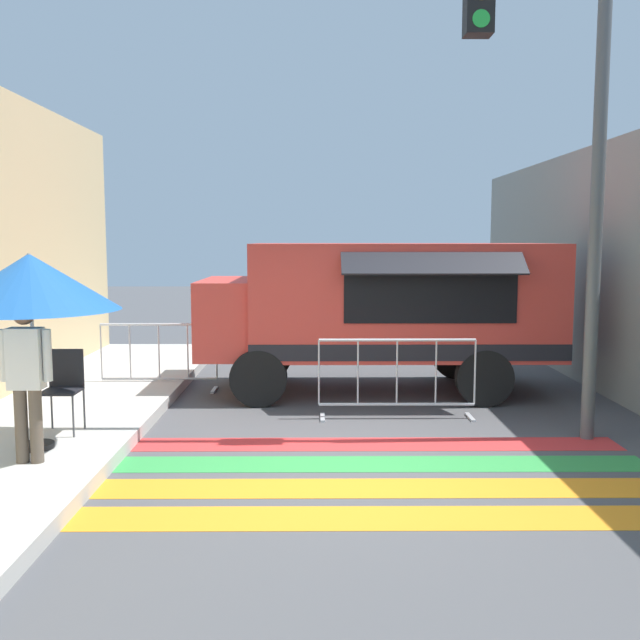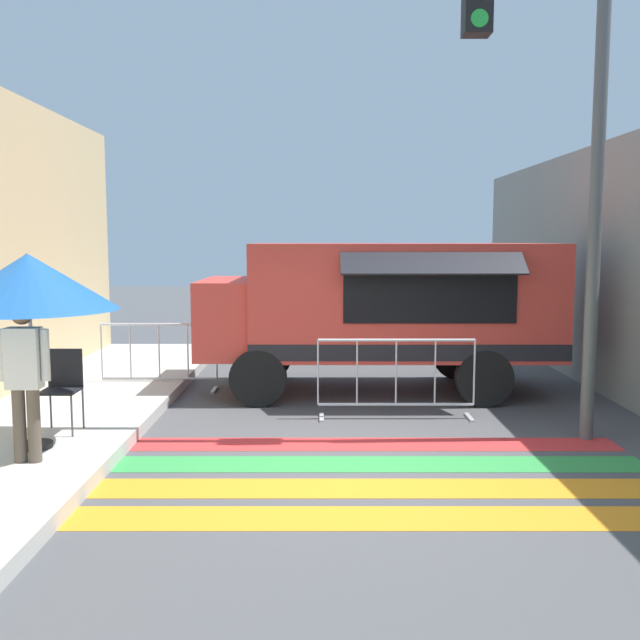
# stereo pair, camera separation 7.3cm
# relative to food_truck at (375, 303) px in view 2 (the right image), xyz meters

# --- Properties ---
(ground_plane) EXTENTS (60.00, 60.00, 0.00)m
(ground_plane) POSITION_rel_food_truck_xyz_m (-0.52, -3.86, -1.43)
(ground_plane) COLOR #4C4C4F
(concrete_wall_right) EXTENTS (0.20, 16.00, 3.98)m
(concrete_wall_right) POSITION_rel_food_truck_xyz_m (3.68, -0.86, 0.56)
(concrete_wall_right) COLOR gray
(concrete_wall_right) RESTS_ON ground_plane
(crosswalk_painted) EXTENTS (6.40, 2.84, 0.01)m
(crosswalk_painted) POSITION_rel_food_truck_xyz_m (-0.52, -4.18, -1.42)
(crosswalk_painted) COLOR orange
(crosswalk_painted) RESTS_ON ground_plane
(food_truck) EXTENTS (5.53, 2.77, 2.38)m
(food_truck) POSITION_rel_food_truck_xyz_m (0.00, 0.00, 0.00)
(food_truck) COLOR #D13D33
(food_truck) RESTS_ON ground_plane
(traffic_signal_pole) EXTENTS (4.38, 0.29, 6.10)m
(traffic_signal_pole) POSITION_rel_food_truck_xyz_m (1.55, -2.80, 2.75)
(traffic_signal_pole) COLOR #515456
(traffic_signal_pole) RESTS_ON ground_plane
(patio_umbrella) EXTENTS (1.89, 1.89, 2.13)m
(patio_umbrella) POSITION_rel_food_truck_xyz_m (-4.00, -3.72, 0.55)
(patio_umbrella) COLOR black
(patio_umbrella) RESTS_ON sidewalk_left
(folding_chair) EXTENTS (0.42, 0.42, 0.97)m
(folding_chair) POSITION_rel_food_truck_xyz_m (-3.94, -2.98, -0.67)
(folding_chair) COLOR #4C4C51
(folding_chair) RESTS_ON sidewalk_left
(vendor_person) EXTENTS (0.53, 0.22, 1.64)m
(vendor_person) POSITION_rel_food_truck_xyz_m (-3.88, -4.21, -0.34)
(vendor_person) COLOR brown
(vendor_person) RESTS_ON sidewalk_left
(barricade_front) EXTENTS (2.15, 0.44, 1.11)m
(barricade_front) POSITION_rel_food_truck_xyz_m (0.16, -1.79, -0.88)
(barricade_front) COLOR #B7BABF
(barricade_front) RESTS_ON ground_plane
(barricade_side) EXTENTS (1.88, 0.44, 1.11)m
(barricade_side) POSITION_rel_food_truck_xyz_m (-3.47, 0.02, -0.88)
(barricade_side) COLOR #B7BABF
(barricade_side) RESTS_ON ground_plane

